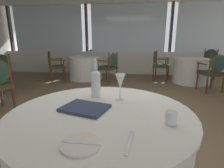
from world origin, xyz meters
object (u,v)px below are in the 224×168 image
object	(u,v)px
dining_chair_0_2	(92,59)
water_bottle	(96,82)
dining_chair_2_2	(208,62)
dining_chair_0_1	(110,65)
dining_chair_3_1	(0,70)
water_tumbler	(171,117)
dining_chair_2_0	(159,63)
dining_chair_0_0	(54,64)
side_plate	(81,144)
dining_chair_2_1	(214,70)
wine_glass	(120,82)
menu_book	(85,108)

from	to	relation	value
dining_chair_0_2	water_bottle	bearing A→B (deg)	12.36
dining_chair_0_2	dining_chair_2_2	size ratio (longest dim) A/B	0.94
dining_chair_0_1	dining_chair_3_1	world-z (taller)	dining_chair_3_1
water_tumbler	dining_chair_3_1	world-z (taller)	dining_chair_3_1
dining_chair_2_0	dining_chair_3_1	size ratio (longest dim) A/B	1.03
dining_chair_0_1	dining_chair_0_2	bearing A→B (deg)	-30.04
water_tumbler	dining_chair_0_0	distance (m)	4.69
side_plate	dining_chair_2_1	size ratio (longest dim) A/B	0.20
water_bottle	wine_glass	world-z (taller)	water_bottle
wine_glass	dining_chair_3_1	world-z (taller)	wine_glass
water_tumbler	dining_chair_0_1	world-z (taller)	dining_chair_0_1
wine_glass	dining_chair_0_2	size ratio (longest dim) A/B	0.23
menu_book	dining_chair_2_2	bearing A→B (deg)	76.26
side_plate	wine_glass	xyz separation A→B (m)	(0.14, 0.63, 0.15)
side_plate	dining_chair_0_2	size ratio (longest dim) A/B	0.20
dining_chair_0_2	dining_chair_2_2	bearing A→B (deg)	80.52
side_plate	water_bottle	bearing A→B (deg)	96.20
side_plate	dining_chair_2_1	distance (m)	4.17
dining_chair_0_1	dining_chair_0_2	xyz separation A→B (m)	(-0.88, 1.45, 0.02)
dining_chair_2_1	dining_chair_3_1	distance (m)	5.19
side_plate	dining_chair_3_1	xyz separation A→B (m)	(-2.99, 3.09, -0.21)
water_bottle	side_plate	bearing A→B (deg)	-83.80
dining_chair_2_2	water_bottle	bearing A→B (deg)	16.25
dining_chair_2_2	dining_chair_3_1	bearing A→B (deg)	-21.98
side_plate	dining_chair_0_1	bearing A→B (deg)	95.49
dining_chair_0_0	dining_chair_3_1	size ratio (longest dim) A/B	1.03
dining_chair_0_2	dining_chair_2_2	xyz separation A→B (m)	(4.00, -0.57, 0.02)
dining_chair_3_1	dining_chair_2_1	bearing A→B (deg)	87.82
menu_book	dining_chair_3_1	size ratio (longest dim) A/B	0.33
water_bottle	dining_chair_2_0	distance (m)	4.26
side_plate	water_tumbler	world-z (taller)	water_tumbler
wine_glass	dining_chair_0_2	bearing A→B (deg)	105.75
dining_chair_0_0	dining_chair_2_1	world-z (taller)	dining_chair_0_0
water_tumbler	dining_chair_2_1	distance (m)	3.72
dining_chair_0_0	water_bottle	bearing A→B (deg)	-91.10
water_tumbler	dining_chair_3_1	bearing A→B (deg)	140.58
dining_chair_0_0	dining_chair_2_2	world-z (taller)	dining_chair_2_2
dining_chair_2_0	side_plate	bearing A→B (deg)	-84.39
wine_glass	dining_chair_3_1	xyz separation A→B (m)	(-3.13, 2.46, -0.36)
menu_book	dining_chair_0_2	world-z (taller)	dining_chair_0_2
side_plate	menu_book	size ratio (longest dim) A/B	0.61
dining_chair_0_0	dining_chair_3_1	bearing A→B (deg)	-160.11
wine_glass	dining_chair_0_2	distance (m)	5.26
side_plate	water_bottle	world-z (taller)	water_bottle
dining_chair_2_0	menu_book	bearing A→B (deg)	-86.67
dining_chair_2_1	wine_glass	bearing A→B (deg)	133.44
water_tumbler	dining_chair_2_1	xyz separation A→B (m)	(1.73, 3.29, -0.23)
water_tumbler	dining_chair_0_2	distance (m)	5.70
menu_book	dining_chair_2_1	size ratio (longest dim) A/B	0.33
side_plate	dining_chair_2_1	bearing A→B (deg)	58.39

